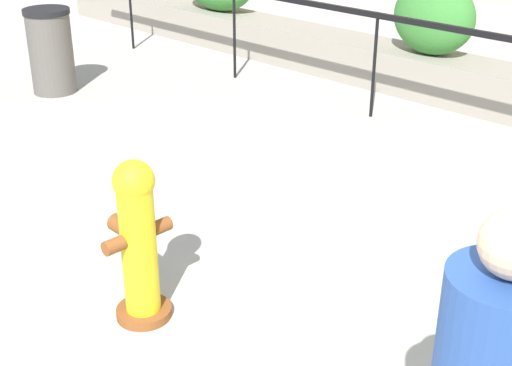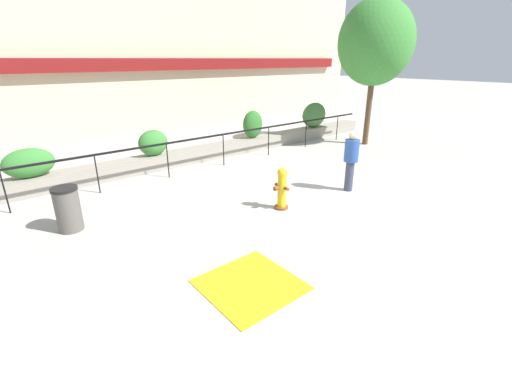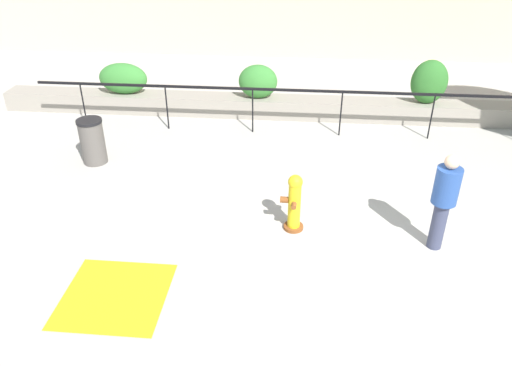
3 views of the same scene
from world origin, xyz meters
name	(u,v)px [view 1 (image 1 of 3)]	position (x,y,z in m)	size (l,w,h in m)	color
hedge_bush_1	(434,17)	(-2.11, 6.00, 0.94)	(1.01, 0.65, 0.88)	#387F33
fire_hydrant	(138,240)	(-1.02, 0.82, 0.55)	(0.43, 0.48, 1.08)	brown
trash_bin	(51,51)	(-5.46, 2.97, 0.51)	(0.55, 0.55, 1.01)	#56514C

